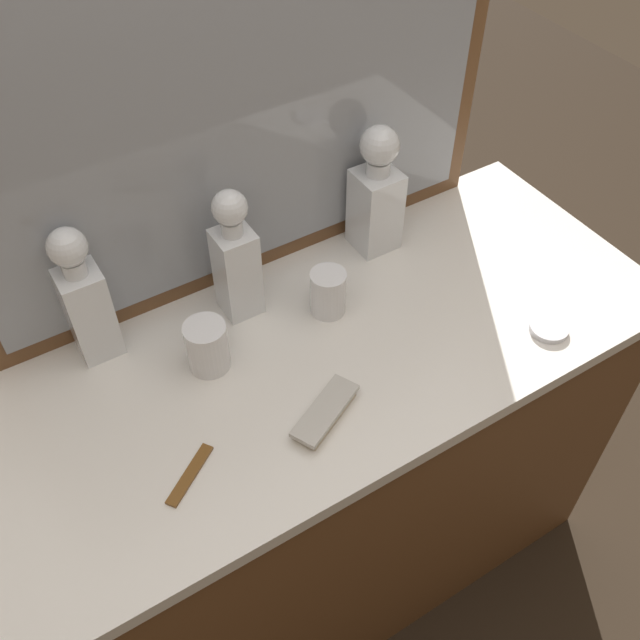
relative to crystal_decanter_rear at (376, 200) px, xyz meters
The scene contains 11 objects.
ground_plane 1.08m from the crystal_decanter_rear, 142.39° to the right, with size 6.00×6.00×0.00m, color #2D2319.
dresser 0.66m from the crystal_decanter_rear, 142.39° to the right, with size 1.41×0.58×0.91m.
dresser_mirror 0.39m from the crystal_decanter_rear, 164.37° to the left, with size 1.11×0.03×0.80m.
crystal_decanter_rear is the anchor object (origin of this frame).
crystal_decanter_far_right 0.34m from the crystal_decanter_rear, behind, with size 0.07×0.07×0.29m.
crystal_decanter_left 0.62m from the crystal_decanter_rear, behind, with size 0.08×0.08×0.29m.
crystal_tumbler_rear 0.24m from the crystal_decanter_rear, 147.97° to the right, with size 0.07×0.07×0.10m.
crystal_tumbler_far_right 0.48m from the crystal_decanter_rear, 164.63° to the right, with size 0.08×0.08×0.10m.
silver_brush_far_left 0.49m from the crystal_decanter_rear, 134.64° to the right, with size 0.16×0.11×0.02m.
porcelain_dish 0.44m from the crystal_decanter_rear, 69.91° to the right, with size 0.08×0.08×0.01m.
tortoiseshell_comb 0.68m from the crystal_decanter_rear, 151.16° to the right, with size 0.11×0.09×0.01m.
Camera 1 is at (-0.47, -0.76, 1.95)m, focal length 40.33 mm.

